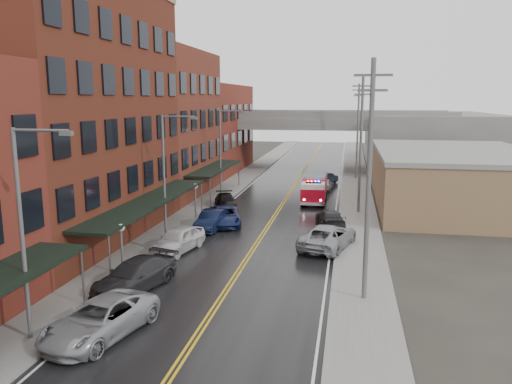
{
  "coord_description": "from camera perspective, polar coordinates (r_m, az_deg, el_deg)",
  "views": [
    {
      "loc": [
        6.2,
        -9.56,
        10.09
      ],
      "look_at": [
        -0.78,
        27.8,
        3.0
      ],
      "focal_mm": 35.0,
      "sensor_mm": 36.0,
      "label": 1
    }
  ],
  "objects": [
    {
      "name": "road",
      "position": [
        41.29,
        1.63,
        -3.57
      ],
      "size": [
        11.0,
        160.0,
        0.02
      ],
      "primitive_type": "cube",
      "color": "black",
      "rests_on": "ground"
    },
    {
      "name": "sidewalk_left",
      "position": [
        42.98,
        -8.04,
        -3.01
      ],
      "size": [
        3.0,
        160.0,
        0.15
      ],
      "primitive_type": "cube",
      "color": "slate",
      "rests_on": "ground"
    },
    {
      "name": "sidewalk_right",
      "position": [
        40.82,
        11.83,
        -3.86
      ],
      "size": [
        3.0,
        160.0,
        0.15
      ],
      "primitive_type": "cube",
      "color": "slate",
      "rests_on": "ground"
    },
    {
      "name": "curb_left",
      "position": [
        42.49,
        -5.92,
        -3.12
      ],
      "size": [
        0.3,
        160.0,
        0.15
      ],
      "primitive_type": "cube",
      "color": "gray",
      "rests_on": "ground"
    },
    {
      "name": "curb_right",
      "position": [
        40.81,
        9.51,
        -3.79
      ],
      "size": [
        0.3,
        160.0,
        0.15
      ],
      "primitive_type": "cube",
      "color": "gray",
      "rests_on": "ground"
    },
    {
      "name": "brick_building_b",
      "position": [
        37.97,
        -20.54,
        8.26
      ],
      "size": [
        9.0,
        20.0,
        18.0
      ],
      "primitive_type": "cube",
      "color": "#552416",
      "rests_on": "ground"
    },
    {
      "name": "brick_building_c",
      "position": [
        53.78,
        -10.78,
        7.62
      ],
      "size": [
        9.0,
        15.0,
        15.0
      ],
      "primitive_type": "cube",
      "color": "maroon",
      "rests_on": "ground"
    },
    {
      "name": "brick_building_far",
      "position": [
        70.43,
        -5.54,
        7.19
      ],
      "size": [
        9.0,
        20.0,
        12.0
      ],
      "primitive_type": "cube",
      "color": "maroon",
      "rests_on": "ground"
    },
    {
      "name": "tan_building",
      "position": [
        51.08,
        21.53,
        1.28
      ],
      "size": [
        14.0,
        22.0,
        5.0
      ],
      "primitive_type": "cube",
      "color": "#8E6E4C",
      "rests_on": "ground"
    },
    {
      "name": "right_far_block",
      "position": [
        80.66,
        19.07,
        5.66
      ],
      "size": [
        18.0,
        30.0,
        8.0
      ],
      "primitive_type": "cube",
      "color": "slate",
      "rests_on": "ground"
    },
    {
      "name": "awning_1",
      "position": [
        36.03,
        -11.98,
        -1.03
      ],
      "size": [
        2.6,
        18.0,
        3.09
      ],
      "color": "black",
      "rests_on": "ground"
    },
    {
      "name": "awning_2",
      "position": [
        52.38,
        -4.67,
        2.74
      ],
      "size": [
        2.6,
        13.0,
        3.09
      ],
      "color": "black",
      "rests_on": "ground"
    },
    {
      "name": "globe_lamp_1",
      "position": [
        29.54,
        -15.15,
        -5.08
      ],
      "size": [
        0.44,
        0.44,
        3.12
      ],
      "color": "#59595B",
      "rests_on": "ground"
    },
    {
      "name": "globe_lamp_2",
      "position": [
        42.24,
        -6.96,
        -0.12
      ],
      "size": [
        0.44,
        0.44,
        3.12
      ],
      "color": "#59595B",
      "rests_on": "ground"
    },
    {
      "name": "street_lamp_0",
      "position": [
        22.25,
        -24.77,
        -3.16
      ],
      "size": [
        2.64,
        0.22,
        9.0
      ],
      "color": "#59595B",
      "rests_on": "ground"
    },
    {
      "name": "street_lamp_1",
      "position": [
        36.23,
        -10.13,
        2.62
      ],
      "size": [
        2.64,
        0.22,
        9.0
      ],
      "color": "#59595B",
      "rests_on": "ground"
    },
    {
      "name": "street_lamp_2",
      "position": [
        51.4,
        -3.83,
        5.07
      ],
      "size": [
        2.64,
        0.22,
        9.0
      ],
      "color": "#59595B",
      "rests_on": "ground"
    },
    {
      "name": "utility_pole_0",
      "position": [
        24.87,
        12.77,
        1.55
      ],
      "size": [
        1.8,
        0.24,
        12.0
      ],
      "color": "#59595B",
      "rests_on": "ground"
    },
    {
      "name": "utility_pole_1",
      "position": [
        44.73,
        11.89,
        5.49
      ],
      "size": [
        1.8,
        0.24,
        12.0
      ],
      "color": "#59595B",
      "rests_on": "ground"
    },
    {
      "name": "utility_pole_2",
      "position": [
        64.67,
        11.55,
        7.0
      ],
      "size": [
        1.8,
        0.24,
        12.0
      ],
      "color": "#59595B",
      "rests_on": "ground"
    },
    {
      "name": "overpass",
      "position": [
        71.94,
        5.68,
        7.25
      ],
      "size": [
        40.0,
        10.0,
        7.5
      ],
      "color": "slate",
      "rests_on": "ground"
    },
    {
      "name": "fire_truck",
      "position": [
        50.05,
        6.71,
        0.52
      ],
      "size": [
        2.98,
        7.23,
        2.63
      ],
      "rotation": [
        0.0,
        0.0,
        0.01
      ],
      "color": "red",
      "rests_on": "ground"
    },
    {
      "name": "parked_car_left_2",
      "position": [
        23.08,
        -17.37,
        -13.7
      ],
      "size": [
        3.91,
        6.17,
        1.59
      ],
      "primitive_type": "imported",
      "rotation": [
        0.0,
        0.0,
        -0.24
      ],
      "color": "#96999D",
      "rests_on": "ground"
    },
    {
      "name": "parked_car_left_3",
      "position": [
        27.85,
        -13.67,
        -9.23
      ],
      "size": [
        3.68,
        5.92,
        1.6
      ],
      "primitive_type": "imported",
      "rotation": [
        0.0,
        0.0,
        -0.28
      ],
      "color": "#2B2B2E",
      "rests_on": "ground"
    },
    {
      "name": "parked_car_left_4",
      "position": [
        33.98,
        -8.91,
        -5.38
      ],
      "size": [
        2.93,
        5.17,
        1.66
      ],
      "primitive_type": "imported",
      "rotation": [
        0.0,
        0.0,
        -0.21
      ],
      "color": "silver",
      "rests_on": "ground"
    },
    {
      "name": "parked_car_left_5",
      "position": [
        39.33,
        -5.1,
        -3.21
      ],
      "size": [
        1.83,
        4.63,
        1.5
      ],
      "primitive_type": "imported",
      "rotation": [
        0.0,
        0.0,
        -0.05
      ],
      "color": "black",
      "rests_on": "ground"
    },
    {
      "name": "parked_car_left_6",
      "position": [
        40.68,
        -3.65,
        -2.75
      ],
      "size": [
        3.92,
        5.78,
        1.47
      ],
      "primitive_type": "imported",
      "rotation": [
        0.0,
        0.0,
        0.3
      ],
      "color": "#141E4C",
      "rests_on": "ground"
    },
    {
      "name": "parked_car_left_7",
      "position": [
        46.71,
        -3.51,
        -1.08
      ],
      "size": [
        3.2,
        5.01,
        1.35
      ],
      "primitive_type": "imported",
      "rotation": [
        0.0,
        0.0,
        0.3
      ],
      "color": "black",
      "rests_on": "ground"
    },
    {
      "name": "parked_car_right_0",
      "position": [
        34.64,
        8.25,
        -5.06
      ],
      "size": [
        4.26,
        6.46,
        1.65
      ],
      "primitive_type": "imported",
      "rotation": [
        0.0,
        0.0,
        2.86
      ],
      "color": "#96999D",
      "rests_on": "ground"
    },
    {
      "name": "parked_car_right_1",
      "position": [
        40.49,
        8.48,
        -2.99
      ],
      "size": [
        2.8,
        4.97,
        1.36
      ],
      "primitive_type": "imported",
      "rotation": [
        0.0,
        0.0,
        3.34
      ],
      "color": "black",
      "rests_on": "ground"
    },
    {
      "name": "parked_car_right_2",
      "position": [
        56.61,
        7.81,
        0.89
      ],
      "size": [
        1.72,
        4.0,
        1.35
      ],
      "primitive_type": "imported",
      "rotation": [
        0.0,
        0.0,
        3.11
      ],
      "color": "silver",
      "rests_on": "ground"
    },
    {
      "name": "parked_car_right_3",
      "position": [
        60.36,
        8.0,
        1.55
      ],
      "size": [
        2.91,
        4.69,
        1.46
      ],
      "primitive_type": "imported",
      "rotation": [
        0.0,
        0.0,
        2.81
      ],
      "color": "black",
      "rests_on": "ground"
    }
  ]
}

